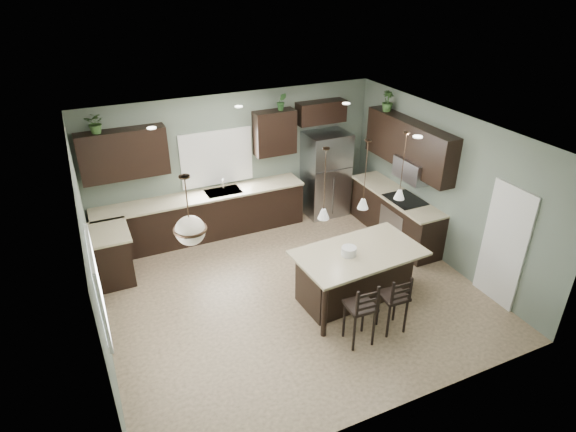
# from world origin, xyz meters

# --- Properties ---
(ground) EXTENTS (6.00, 6.00, 0.00)m
(ground) POSITION_xyz_m (0.00, 0.00, 0.00)
(ground) COLOR #9E8466
(ground) RESTS_ON ground
(pantry_door) EXTENTS (0.04, 0.82, 2.04)m
(pantry_door) POSITION_xyz_m (2.98, -1.55, 1.02)
(pantry_door) COLOR white
(pantry_door) RESTS_ON ground
(window_back) EXTENTS (1.35, 0.02, 1.00)m
(window_back) POSITION_xyz_m (-0.40, 2.73, 1.55)
(window_back) COLOR white
(window_back) RESTS_ON room_shell
(window_left) EXTENTS (0.02, 1.10, 1.00)m
(window_left) POSITION_xyz_m (-2.98, -0.80, 1.55)
(window_left) COLOR white
(window_left) RESTS_ON room_shell
(left_return_cabs) EXTENTS (0.60, 0.90, 0.90)m
(left_return_cabs) POSITION_xyz_m (-2.70, 1.70, 0.45)
(left_return_cabs) COLOR black
(left_return_cabs) RESTS_ON ground
(left_return_countertop) EXTENTS (0.66, 0.96, 0.04)m
(left_return_countertop) POSITION_xyz_m (-2.68, 1.70, 0.92)
(left_return_countertop) COLOR beige
(left_return_countertop) RESTS_ON left_return_cabs
(back_lower_cabs) EXTENTS (4.20, 0.60, 0.90)m
(back_lower_cabs) POSITION_xyz_m (-0.85, 2.45, 0.45)
(back_lower_cabs) COLOR black
(back_lower_cabs) RESTS_ON ground
(back_countertop) EXTENTS (4.20, 0.66, 0.04)m
(back_countertop) POSITION_xyz_m (-0.85, 2.43, 0.92)
(back_countertop) COLOR beige
(back_countertop) RESTS_ON back_lower_cabs
(sink_inset) EXTENTS (0.70, 0.45, 0.01)m
(sink_inset) POSITION_xyz_m (-0.40, 2.43, 0.94)
(sink_inset) COLOR gray
(sink_inset) RESTS_ON back_countertop
(faucet) EXTENTS (0.02, 0.02, 0.28)m
(faucet) POSITION_xyz_m (-0.40, 2.40, 1.08)
(faucet) COLOR silver
(faucet) RESTS_ON back_countertop
(back_upper_left) EXTENTS (1.55, 0.34, 0.90)m
(back_upper_left) POSITION_xyz_m (-2.15, 2.58, 1.95)
(back_upper_left) COLOR black
(back_upper_left) RESTS_ON room_shell
(back_upper_right) EXTENTS (0.85, 0.34, 0.90)m
(back_upper_right) POSITION_xyz_m (0.80, 2.58, 1.95)
(back_upper_right) COLOR black
(back_upper_right) RESTS_ON room_shell
(fridge_header) EXTENTS (1.05, 0.34, 0.45)m
(fridge_header) POSITION_xyz_m (1.85, 2.58, 2.25)
(fridge_header) COLOR black
(fridge_header) RESTS_ON room_shell
(right_lower_cabs) EXTENTS (0.60, 2.35, 0.90)m
(right_lower_cabs) POSITION_xyz_m (2.70, 0.87, 0.45)
(right_lower_cabs) COLOR black
(right_lower_cabs) RESTS_ON ground
(right_countertop) EXTENTS (0.66, 2.35, 0.04)m
(right_countertop) POSITION_xyz_m (2.68, 0.87, 0.92)
(right_countertop) COLOR beige
(right_countertop) RESTS_ON right_lower_cabs
(cooktop) EXTENTS (0.58, 0.75, 0.02)m
(cooktop) POSITION_xyz_m (2.68, 0.60, 0.94)
(cooktop) COLOR black
(cooktop) RESTS_ON right_countertop
(wall_oven_front) EXTENTS (0.01, 0.72, 0.60)m
(wall_oven_front) POSITION_xyz_m (2.40, 0.60, 0.45)
(wall_oven_front) COLOR gray
(wall_oven_front) RESTS_ON right_lower_cabs
(right_upper_cabs) EXTENTS (0.34, 2.35, 0.90)m
(right_upper_cabs) POSITION_xyz_m (2.83, 0.87, 1.95)
(right_upper_cabs) COLOR black
(right_upper_cabs) RESTS_ON room_shell
(microwave) EXTENTS (0.40, 0.75, 0.40)m
(microwave) POSITION_xyz_m (2.78, 0.60, 1.55)
(microwave) COLOR gray
(microwave) RESTS_ON right_upper_cabs
(refrigerator) EXTENTS (0.90, 0.74, 1.85)m
(refrigerator) POSITION_xyz_m (1.91, 2.39, 0.93)
(refrigerator) COLOR gray
(refrigerator) RESTS_ON ground
(kitchen_island) EXTENTS (2.10, 1.28, 0.92)m
(kitchen_island) POSITION_xyz_m (0.88, -0.62, 0.46)
(kitchen_island) COLOR black
(kitchen_island) RESTS_ON ground
(serving_dish) EXTENTS (0.24, 0.24, 0.14)m
(serving_dish) POSITION_xyz_m (0.68, -0.63, 0.99)
(serving_dish) COLOR silver
(serving_dish) RESTS_ON kitchen_island
(bar_stool_left) EXTENTS (0.42, 0.42, 1.07)m
(bar_stool_left) POSITION_xyz_m (0.37, -1.50, 0.54)
(bar_stool_left) COLOR black
(bar_stool_left) RESTS_ON ground
(bar_stool_center) EXTENTS (0.40, 0.40, 1.02)m
(bar_stool_center) POSITION_xyz_m (0.97, -1.48, 0.51)
(bar_stool_center) COLOR black
(bar_stool_center) RESTS_ON ground
(pendant_left) EXTENTS (0.17, 0.17, 1.10)m
(pendant_left) POSITION_xyz_m (0.18, -0.66, 2.25)
(pendant_left) COLOR white
(pendant_left) RESTS_ON room_shell
(pendant_center) EXTENTS (0.17, 0.17, 1.10)m
(pendant_center) POSITION_xyz_m (0.88, -0.62, 2.25)
(pendant_center) COLOR silver
(pendant_center) RESTS_ON room_shell
(pendant_right) EXTENTS (0.17, 0.17, 1.10)m
(pendant_right) POSITION_xyz_m (1.58, -0.58, 2.25)
(pendant_right) COLOR white
(pendant_right) RESTS_ON room_shell
(chandelier) EXTENTS (0.42, 0.42, 0.94)m
(chandelier) POSITION_xyz_m (-1.79, -0.81, 2.33)
(chandelier) COLOR beige
(chandelier) RESTS_ON room_shell
(plant_back_left) EXTENTS (0.42, 0.40, 0.37)m
(plant_back_left) POSITION_xyz_m (-2.52, 2.55, 2.58)
(plant_back_left) COLOR #2F5023
(plant_back_left) RESTS_ON back_upper_left
(plant_back_right) EXTENTS (0.23, 0.21, 0.35)m
(plant_back_right) POSITION_xyz_m (0.95, 2.55, 2.57)
(plant_back_right) COLOR #285324
(plant_back_right) RESTS_ON back_upper_right
(plant_right_wall) EXTENTS (0.24, 0.24, 0.39)m
(plant_right_wall) POSITION_xyz_m (2.80, 1.63, 2.60)
(plant_right_wall) COLOR #315625
(plant_right_wall) RESTS_ON right_upper_cabs
(room_shell) EXTENTS (6.00, 6.00, 6.00)m
(room_shell) POSITION_xyz_m (0.00, 0.00, 1.70)
(room_shell) COLOR slate
(room_shell) RESTS_ON ground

